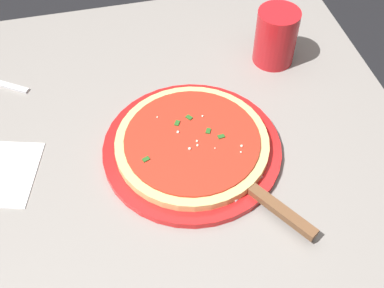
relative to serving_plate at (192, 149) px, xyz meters
name	(u,v)px	position (x,y,z in m)	size (l,w,h in m)	color
restaurant_table	(172,186)	(-0.03, -0.04, -0.14)	(0.89, 0.89, 0.73)	black
serving_plate	(192,149)	(0.00, 0.00, 0.00)	(0.32, 0.32, 0.01)	red
pizza	(192,143)	(0.00, 0.00, 0.02)	(0.27, 0.27, 0.02)	#DBB26B
pizza_server	(261,197)	(0.13, 0.08, 0.01)	(0.21, 0.16, 0.01)	silver
cup_tall_drink	(276,37)	(-0.20, 0.22, 0.05)	(0.09, 0.09, 0.12)	#B2191E
napkin_folded_right	(0,173)	(-0.03, -0.33, -0.01)	(0.14, 0.12, 0.00)	white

